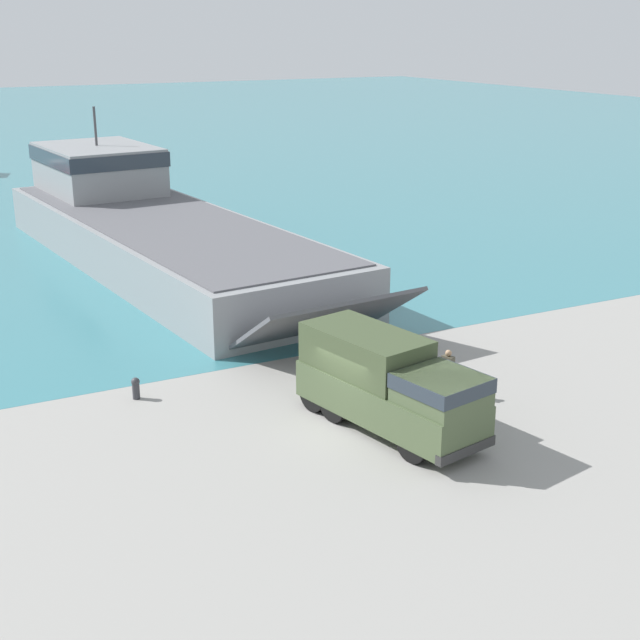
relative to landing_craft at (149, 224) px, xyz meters
name	(u,v)px	position (x,y,z in m)	size (l,w,h in m)	color
ground_plane	(347,426)	(-0.98, -25.16, -1.99)	(240.00, 240.00, 0.00)	gray
landing_craft	(149,224)	(0.00, 0.00, 0.00)	(11.48, 33.74, 7.97)	gray
military_truck	(389,384)	(0.11, -25.95, -0.38)	(3.74, 7.36, 3.11)	#475638
soldier_on_ramp	(448,370)	(3.44, -24.59, -0.96)	(0.37, 0.49, 1.78)	#4C4738
mooring_bollard	(136,387)	(-6.59, -19.67, -1.55)	(0.31, 0.31, 0.81)	#333338
cargo_crate	(451,430)	(1.61, -27.47, -1.73)	(0.52, 0.62, 0.52)	#566042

